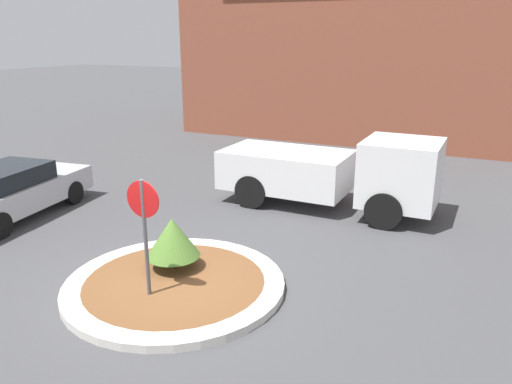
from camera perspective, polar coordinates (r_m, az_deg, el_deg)
name	(u,v)px	position (r m, az deg, el deg)	size (l,w,h in m)	color
ground_plane	(175,288)	(9.93, -9.22, -10.76)	(120.00, 120.00, 0.00)	#474749
traffic_island	(175,284)	(9.89, -9.24, -10.37)	(4.22, 4.22, 0.15)	beige
stop_sign	(144,220)	(8.89, -12.65, -3.11)	(0.66, 0.07, 2.32)	#4C4C51
island_shrub	(173,237)	(10.10, -9.51, -5.13)	(1.08, 1.08, 1.06)	brown
utility_truck	(333,172)	(13.94, 8.81, 2.31)	(5.98, 2.18, 2.10)	white
storefront_building	(358,56)	(24.91, 11.57, 14.96)	(15.98, 6.07, 7.46)	brown
parked_sedan_silver	(11,191)	(14.71, -26.19, 0.11)	(2.35, 4.67, 1.42)	#B7B7BC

